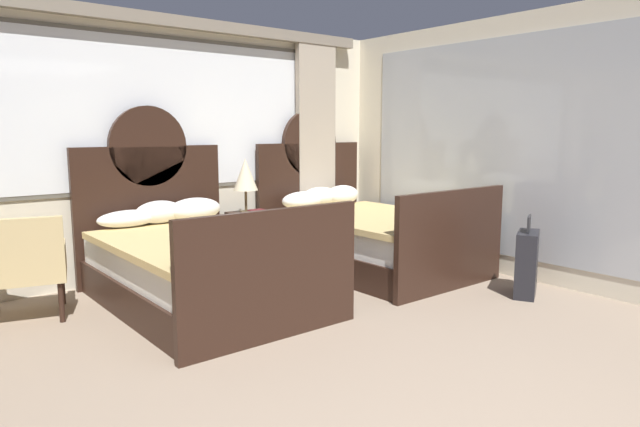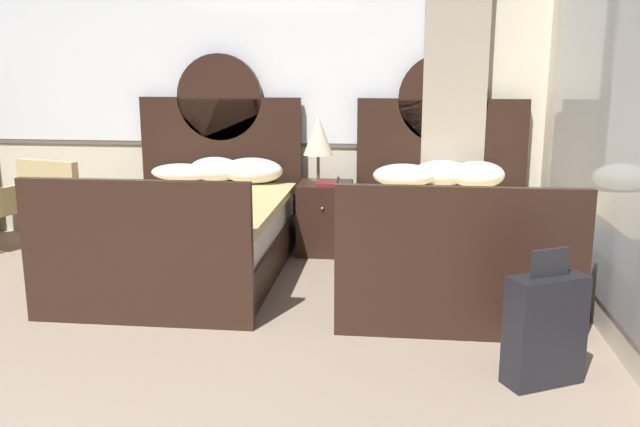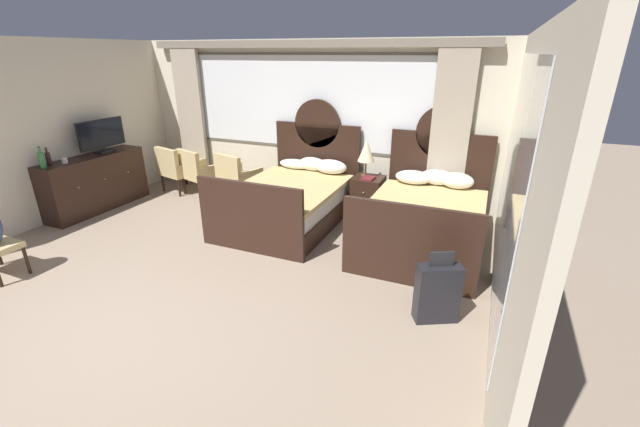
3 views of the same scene
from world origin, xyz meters
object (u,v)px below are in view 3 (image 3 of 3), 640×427
Objects in this scene: nightstand_between_beds at (368,196)px; armchair_by_window_centre at (198,170)px; bottle_wine_dark at (48,158)px; cup_on_dresser at (65,161)px; bed_near_mirror at (425,219)px; dresser_minibar at (96,183)px; book_on_nightstand at (368,178)px; bottle_soda_green at (42,159)px; tv_flatscreen at (102,136)px; bed_near_window at (291,199)px; table_lamp_on_nightstand at (366,151)px; armchair_by_window_left at (237,175)px; suitcase_on_floor at (437,293)px; armchair_by_window_right at (177,167)px.

armchair_by_window_centre is at bearing -175.69° from nightstand_between_beds.
bottle_wine_dark is 2.44× the size of cup_on_dresser.
bed_near_mirror is 1.30× the size of dresser_minibar.
bottle_soda_green is at bearing -153.11° from book_on_nightstand.
tv_flatscreen reaches higher than cup_on_dresser.
armchair_by_window_centre is (-2.15, 0.47, 0.10)m from bed_near_window.
bed_near_mirror is 3.54× the size of nightstand_between_beds.
nightstand_between_beds is (1.03, 0.71, -0.05)m from bed_near_window.
armchair_by_window_centre is (1.11, 2.04, -0.57)m from bottle_soda_green.
table_lamp_on_nightstand is at bearing 26.08° from cup_on_dresser.
tv_flatscreen reaches higher than table_lamp_on_nightstand.
bed_near_mirror is 2.62× the size of armchair_by_window_left.
armchair_by_window_left is 0.84m from armchair_by_window_centre.
table_lamp_on_nightstand is 0.68× the size of armchair_by_window_centre.
bottle_wine_dark is 0.35× the size of suitcase_on_floor.
suitcase_on_floor is at bearing -58.62° from table_lamp_on_nightstand.
bottle_wine_dark is at bearing -94.99° from tv_flatscreen.
armchair_by_window_centre is (-4.21, 0.47, 0.10)m from bed_near_mirror.
suitcase_on_floor is at bearing -9.16° from dresser_minibar.
book_on_nightstand is at bearing 18.15° from dresser_minibar.
bed_near_window is 2.62× the size of armchair_by_window_centre.
dresser_minibar is at bearing -115.80° from armchair_by_window_right.
tv_flatscreen is 0.79m from cup_on_dresser.
bottle_wine_dark is (-4.34, -2.15, 0.70)m from nightstand_between_beds.
bottle_soda_green is 0.31m from cup_on_dresser.
nightstand_between_beds is 0.74m from table_lamp_on_nightstand.
book_on_nightstand is 4.46m from tv_flatscreen.
nightstand_between_beds is 2.06× the size of bottle_soda_green.
bottle_soda_green is (-4.31, -2.19, 0.39)m from book_on_nightstand.
bottle_soda_green is at bearing -154.28° from bed_near_window.
bottle_soda_green is at bearing -133.69° from armchair_by_window_left.
book_on_nightstand is at bearing 148.69° from bed_near_mirror.
dresser_minibar is (-4.31, -1.41, -0.20)m from book_on_nightstand.
bed_near_mirror is at bearing -6.34° from armchair_by_window_centre.
bottle_soda_green is (-4.29, -2.28, 0.72)m from nightstand_between_beds.
cup_on_dresser is at bearing -121.03° from armchair_by_window_centre.
dresser_minibar is (-3.26, -0.80, 0.09)m from bed_near_window.
suitcase_on_floor is (2.47, -1.72, -0.06)m from bed_near_window.
cup_on_dresser is at bearing -153.92° from table_lamp_on_nightstand.
bed_near_mirror is at bearing -34.45° from nightstand_between_beds.
dresser_minibar is 2.02× the size of tv_flatscreen.
table_lamp_on_nightstand is (0.96, 0.76, 0.68)m from bed_near_window.
bed_near_mirror reaches higher than cup_on_dresser.
armchair_by_window_centre is at bearing 58.97° from cup_on_dresser.
bed_near_mirror is 4.23m from armchair_by_window_centre.
bed_near_window is 3.82× the size of table_lamp_on_nightstand.
suitcase_on_floor is at bearing -76.51° from bed_near_mirror.
bed_near_window reaches higher than table_lamp_on_nightstand.
bottle_wine_dark is 2.09m from armchair_by_window_right.
bottle_wine_dark is at bearing 177.21° from suitcase_on_floor.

